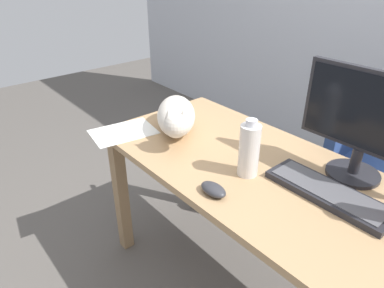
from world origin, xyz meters
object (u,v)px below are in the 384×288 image
cat (176,116)px  computer_mouse (213,189)px  monitor (366,122)px  water_bottle (249,150)px  office_chair (362,181)px  keyboard (328,193)px

cat → computer_mouse: size_ratio=4.52×
monitor → water_bottle: (-0.27, -0.30, -0.12)m
office_chair → water_bottle: bearing=-99.0°
office_chair → keyboard: (0.15, -0.71, 0.35)m
office_chair → cat: 1.08m
office_chair → computer_mouse: bearing=-96.9°
office_chair → keyboard: office_chair is taller
computer_mouse → office_chair: bearing=83.1°
monitor → keyboard: monitor is taller
monitor → keyboard: bearing=-87.4°
monitor → computer_mouse: 0.59m
computer_mouse → water_bottle: water_bottle is taller
monitor → cat: size_ratio=0.97×
office_chair → water_bottle: size_ratio=4.07×
monitor → cat: monitor is taller
computer_mouse → monitor: bearing=62.0°
cat → water_bottle: size_ratio=2.15×
cat → water_bottle: water_bottle is taller
office_chair → keyboard: 0.80m
keyboard → cat: 0.75m
keyboard → cat: bearing=-172.7°
water_bottle → keyboard: bearing=21.9°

